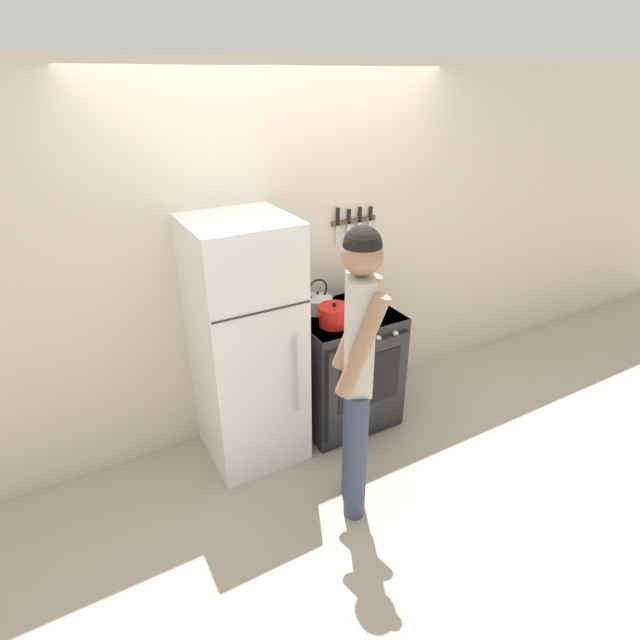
{
  "coord_description": "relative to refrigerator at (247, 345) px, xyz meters",
  "views": [
    {
      "loc": [
        -1.44,
        -3.04,
        2.46
      ],
      "look_at": [
        0.01,
        -0.46,
        0.99
      ],
      "focal_mm": 28.0,
      "sensor_mm": 36.0,
      "label": 1
    }
  ],
  "objects": [
    {
      "name": "wall_knife_strip",
      "position": [
        1.0,
        0.29,
        0.63
      ],
      "size": [
        0.38,
        0.03,
        0.33
      ],
      "color": "brown"
    },
    {
      "name": "dutch_oven_pot",
      "position": [
        0.59,
        -0.13,
        0.13
      ],
      "size": [
        0.26,
        0.22,
        0.17
      ],
      "color": "red",
      "rests_on": "stove_range"
    },
    {
      "name": "utensil_jar",
      "position": [
        0.93,
        0.13,
        0.14
      ],
      "size": [
        0.09,
        0.09,
        0.29
      ],
      "color": "#B7BABF",
      "rests_on": "stove_range"
    },
    {
      "name": "refrigerator",
      "position": [
        0.0,
        0.0,
        0.0
      ],
      "size": [
        0.63,
        0.64,
        1.7
      ],
      "color": "white",
      "rests_on": "ground_plane"
    },
    {
      "name": "stove_range",
      "position": [
        0.75,
        -0.03,
        -0.39
      ],
      "size": [
        0.72,
        0.67,
        0.91
      ],
      "color": "#232326",
      "rests_on": "ground_plane"
    },
    {
      "name": "ground_plane",
      "position": [
        0.45,
        0.31,
        -0.85
      ],
      "size": [
        14.0,
        14.0,
        0.0
      ],
      "primitive_type": "plane",
      "color": "#B2A893"
    },
    {
      "name": "tea_kettle",
      "position": [
        0.6,
        0.12,
        0.13
      ],
      "size": [
        0.26,
        0.21,
        0.25
      ],
      "color": "silver",
      "rests_on": "stove_range"
    },
    {
      "name": "person",
      "position": [
        0.34,
        -0.8,
        0.18
      ],
      "size": [
        0.4,
        0.44,
        1.8
      ],
      "rotation": [
        0.0,
        0.0,
        1.09
      ],
      "color": "#38425B",
      "rests_on": "ground_plane"
    },
    {
      "name": "wall_back",
      "position": [
        0.45,
        0.34,
        0.43
      ],
      "size": [
        10.0,
        0.06,
        2.55
      ],
      "color": "beige",
      "rests_on": "ground_plane"
    }
  ]
}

